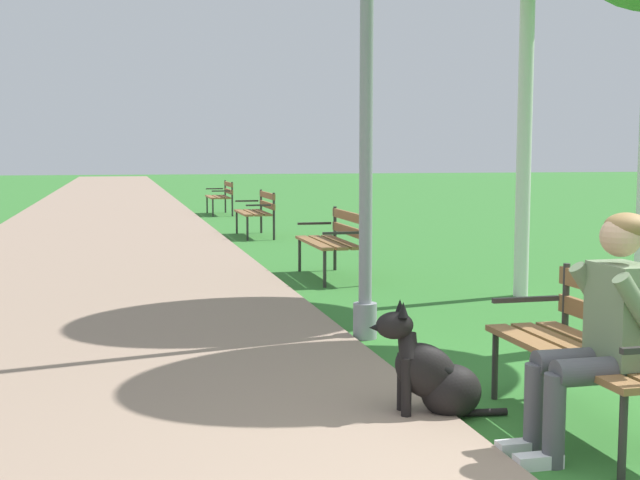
# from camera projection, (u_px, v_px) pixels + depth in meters

# --- Properties ---
(paved_path) EXTENTS (4.34, 60.00, 0.04)m
(paved_path) POSITION_uv_depth(u_px,v_px,m) (109.00, 202.00, 26.42)
(paved_path) COLOR gray
(paved_path) RESTS_ON ground
(park_bench_near) EXTENTS (0.55, 1.50, 0.85)m
(park_bench_near) POSITION_uv_depth(u_px,v_px,m) (600.00, 341.00, 4.65)
(park_bench_near) COLOR olive
(park_bench_near) RESTS_ON ground
(park_bench_mid) EXTENTS (0.55, 1.50, 0.85)m
(park_bench_mid) POSITION_uv_depth(u_px,v_px,m) (335.00, 237.00, 10.40)
(park_bench_mid) COLOR olive
(park_bench_mid) RESTS_ON ground
(park_bench_far) EXTENTS (0.55, 1.50, 0.85)m
(park_bench_far) POSITION_uv_depth(u_px,v_px,m) (258.00, 209.00, 15.63)
(park_bench_far) COLOR olive
(park_bench_far) RESTS_ON ground
(park_bench_furthest) EXTENTS (0.55, 1.50, 0.85)m
(park_bench_furthest) POSITION_uv_depth(u_px,v_px,m) (222.00, 194.00, 21.27)
(park_bench_furthest) COLOR olive
(park_bench_furthest) RESTS_ON ground
(person_seated_on_near_bench) EXTENTS (0.74, 0.49, 1.25)m
(person_seated_on_near_bench) POSITION_uv_depth(u_px,v_px,m) (602.00, 325.00, 4.26)
(person_seated_on_near_bench) COLOR #4C4C51
(person_seated_on_near_bench) RESTS_ON ground
(dog_black) EXTENTS (0.83, 0.32, 0.71)m
(dog_black) POSITION_uv_depth(u_px,v_px,m) (434.00, 375.00, 4.89)
(dog_black) COLOR black
(dog_black) RESTS_ON ground
(lamp_post_near) EXTENTS (0.24, 0.24, 4.62)m
(lamp_post_near) POSITION_uv_depth(u_px,v_px,m) (367.00, 50.00, 6.80)
(lamp_post_near) COLOR gray
(lamp_post_near) RESTS_ON ground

